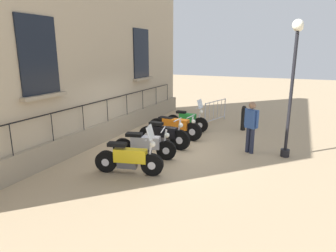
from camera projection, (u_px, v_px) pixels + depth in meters
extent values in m
plane|color=tan|center=(165.00, 147.00, 10.47)|extent=(60.00, 60.00, 0.00)
cube|color=tan|center=(94.00, 32.00, 10.60)|extent=(0.60, 13.13, 7.93)
cube|color=gray|center=(108.00, 130.00, 11.35)|extent=(0.20, 13.13, 0.72)
cube|color=black|center=(141.00, 54.00, 13.22)|extent=(0.06, 1.32, 2.13)
cube|color=tan|center=(143.00, 79.00, 13.46)|extent=(0.24, 1.52, 0.10)
cube|color=black|center=(39.00, 56.00, 8.11)|extent=(0.06, 1.32, 2.13)
cube|color=tan|center=(45.00, 96.00, 8.36)|extent=(0.24, 1.52, 0.10)
cube|color=black|center=(107.00, 99.00, 11.03)|extent=(0.03, 11.03, 0.03)
cylinder|color=black|center=(11.00, 140.00, 7.48)|extent=(0.02, 0.02, 0.84)
cylinder|color=black|center=(52.00, 127.00, 8.70)|extent=(0.02, 0.02, 0.84)
cylinder|color=black|center=(83.00, 118.00, 9.92)|extent=(0.02, 0.02, 0.84)
cylinder|color=black|center=(107.00, 111.00, 11.14)|extent=(0.02, 0.02, 0.84)
cylinder|color=black|center=(127.00, 105.00, 12.36)|extent=(0.02, 0.02, 0.84)
cylinder|color=black|center=(143.00, 100.00, 13.57)|extent=(0.02, 0.02, 0.84)
cylinder|color=black|center=(156.00, 96.00, 14.79)|extent=(0.02, 0.02, 0.84)
cylinder|color=black|center=(167.00, 92.00, 16.01)|extent=(0.02, 0.02, 0.84)
cylinder|color=black|center=(152.00, 165.00, 8.07)|extent=(0.64, 0.29, 0.62)
cylinder|color=silver|center=(152.00, 165.00, 8.07)|extent=(0.25, 0.22, 0.22)
cylinder|color=black|center=(106.00, 161.00, 8.30)|extent=(0.64, 0.29, 0.62)
cylinder|color=silver|center=(106.00, 161.00, 8.30)|extent=(0.25, 0.22, 0.22)
cube|color=gold|center=(130.00, 156.00, 8.12)|extent=(0.95, 0.47, 0.37)
cube|color=#4C4C51|center=(127.00, 164.00, 8.20)|extent=(0.58, 0.33, 0.22)
cube|color=black|center=(117.00, 144.00, 8.11)|extent=(0.55, 0.35, 0.10)
cylinder|color=silver|center=(150.00, 151.00, 7.98)|extent=(0.17, 0.10, 0.78)
cylinder|color=silver|center=(148.00, 138.00, 7.89)|extent=(0.17, 0.57, 0.04)
sphere|color=white|center=(153.00, 144.00, 7.92)|extent=(0.16, 0.16, 0.16)
cylinder|color=silver|center=(123.00, 165.00, 8.40)|extent=(0.82, 0.27, 0.08)
cube|color=silver|center=(150.00, 132.00, 7.85)|extent=(0.23, 0.49, 0.36)
cylinder|color=black|center=(166.00, 150.00, 9.24)|extent=(0.64, 0.29, 0.62)
cylinder|color=silver|center=(166.00, 150.00, 9.24)|extent=(0.25, 0.21, 0.22)
cylinder|color=black|center=(123.00, 148.00, 9.46)|extent=(0.64, 0.29, 0.62)
cylinder|color=silver|center=(123.00, 148.00, 9.46)|extent=(0.25, 0.21, 0.22)
cube|color=#B2B2BC|center=(146.00, 142.00, 9.29)|extent=(0.96, 0.54, 0.37)
cube|color=#4C4C51|center=(143.00, 150.00, 9.37)|extent=(0.59, 0.39, 0.22)
cube|color=black|center=(134.00, 135.00, 9.29)|extent=(0.57, 0.41, 0.10)
cylinder|color=silver|center=(165.00, 140.00, 9.17)|extent=(0.17, 0.10, 0.68)
cylinder|color=silver|center=(163.00, 130.00, 9.09)|extent=(0.22, 0.69, 0.04)
sphere|color=white|center=(167.00, 135.00, 9.12)|extent=(0.16, 0.16, 0.16)
cylinder|color=silver|center=(139.00, 151.00, 9.59)|extent=(0.81, 0.29, 0.08)
cylinder|color=black|center=(180.00, 140.00, 10.15)|extent=(0.71, 0.16, 0.71)
cylinder|color=silver|center=(180.00, 140.00, 10.15)|extent=(0.25, 0.17, 0.25)
cylinder|color=black|center=(148.00, 135.00, 10.68)|extent=(0.71, 0.16, 0.71)
cylinder|color=silver|center=(148.00, 135.00, 10.68)|extent=(0.25, 0.17, 0.25)
cube|color=black|center=(165.00, 132.00, 10.34)|extent=(0.87, 0.30, 0.36)
cube|color=#4C4C51|center=(163.00, 138.00, 10.45)|extent=(0.52, 0.23, 0.25)
cube|color=black|center=(156.00, 123.00, 10.42)|extent=(0.49, 0.26, 0.10)
cylinder|color=silver|center=(179.00, 130.00, 10.08)|extent=(0.16, 0.07, 0.71)
cylinder|color=silver|center=(178.00, 120.00, 10.02)|extent=(0.06, 0.60, 0.04)
sphere|color=white|center=(181.00, 125.00, 10.01)|extent=(0.16, 0.16, 0.16)
cylinder|color=silver|center=(160.00, 140.00, 10.68)|extent=(0.77, 0.10, 0.08)
cylinder|color=black|center=(193.00, 132.00, 11.16)|extent=(0.72, 0.17, 0.71)
cylinder|color=silver|center=(193.00, 132.00, 11.16)|extent=(0.26, 0.15, 0.25)
cylinder|color=black|center=(157.00, 127.00, 11.87)|extent=(0.72, 0.17, 0.71)
cylinder|color=silver|center=(157.00, 127.00, 11.87)|extent=(0.26, 0.15, 0.25)
cube|color=orange|center=(176.00, 124.00, 11.44)|extent=(1.06, 0.39, 0.38)
cube|color=#4C4C51|center=(173.00, 130.00, 11.55)|extent=(0.64, 0.30, 0.25)
cube|color=black|center=(166.00, 118.00, 11.58)|extent=(0.60, 0.32, 0.10)
cylinder|color=silver|center=(192.00, 124.00, 11.12)|extent=(0.16, 0.07, 0.59)
cylinder|color=silver|center=(191.00, 117.00, 11.07)|extent=(0.08, 0.70, 0.04)
sphere|color=white|center=(193.00, 122.00, 11.06)|extent=(0.16, 0.16, 0.16)
cylinder|color=silver|center=(171.00, 131.00, 11.82)|extent=(0.94, 0.14, 0.08)
cylinder|color=black|center=(200.00, 125.00, 12.32)|extent=(0.64, 0.11, 0.64)
cylinder|color=silver|center=(200.00, 125.00, 12.32)|extent=(0.23, 0.13, 0.22)
cylinder|color=black|center=(173.00, 122.00, 12.83)|extent=(0.64, 0.11, 0.64)
cylinder|color=silver|center=(173.00, 122.00, 12.83)|extent=(0.23, 0.13, 0.22)
cube|color=#1E842D|center=(188.00, 118.00, 12.50)|extent=(0.71, 0.26, 0.39)
cube|color=#4C4C51|center=(185.00, 124.00, 12.61)|extent=(0.43, 0.21, 0.22)
cube|color=black|center=(181.00, 112.00, 12.56)|extent=(0.40, 0.23, 0.10)
cylinder|color=silver|center=(199.00, 116.00, 12.25)|extent=(0.16, 0.06, 0.75)
cylinder|color=silver|center=(199.00, 107.00, 12.18)|extent=(0.05, 0.55, 0.04)
sphere|color=white|center=(201.00, 112.00, 12.17)|extent=(0.16, 0.16, 0.16)
cylinder|color=silver|center=(184.00, 126.00, 12.80)|extent=(0.64, 0.09, 0.08)
cube|color=silver|center=(200.00, 104.00, 12.11)|extent=(0.13, 0.45, 0.36)
cylinder|color=black|center=(285.00, 153.00, 9.56)|extent=(0.28, 0.28, 0.24)
cylinder|color=black|center=(291.00, 95.00, 9.10)|extent=(0.10, 0.10, 3.99)
sphere|color=white|center=(298.00, 26.00, 8.59)|extent=(0.31, 0.31, 0.31)
cylinder|color=black|center=(297.00, 32.00, 8.48)|extent=(0.04, 0.35, 0.04)
sphere|color=white|center=(298.00, 25.00, 8.28)|extent=(0.31, 0.31, 0.31)
cylinder|color=black|center=(298.00, 33.00, 8.79)|extent=(0.04, 0.35, 0.04)
sphere|color=white|center=(298.00, 26.00, 8.90)|extent=(0.31, 0.31, 0.31)
cylinder|color=#B7B7BF|center=(205.00, 115.00, 13.35)|extent=(0.05, 0.05, 1.05)
cylinder|color=#B7B7BF|center=(225.00, 109.00, 14.70)|extent=(0.05, 0.05, 1.05)
cylinder|color=#B7B7BF|center=(216.00, 101.00, 13.90)|extent=(0.52, 1.75, 0.04)
cylinder|color=#B7B7BF|center=(215.00, 119.00, 14.12)|extent=(0.52, 1.75, 0.04)
cylinder|color=#B7B7BF|center=(209.00, 112.00, 13.60)|extent=(0.02, 0.02, 0.87)
cylinder|color=#B7B7BF|center=(214.00, 110.00, 13.87)|extent=(0.02, 0.02, 0.87)
cylinder|color=#B7B7BF|center=(217.00, 109.00, 14.14)|extent=(0.02, 0.02, 0.87)
cylinder|color=#B7B7BF|center=(221.00, 108.00, 14.41)|extent=(0.02, 0.02, 0.87)
cylinder|color=black|center=(243.00, 120.00, 12.65)|extent=(0.21, 0.21, 0.93)
sphere|color=black|center=(244.00, 108.00, 12.52)|extent=(0.19, 0.19, 0.19)
cylinder|color=#23283D|center=(248.00, 140.00, 9.91)|extent=(0.14, 0.14, 0.86)
cylinder|color=#23283D|center=(252.00, 141.00, 9.79)|extent=(0.14, 0.14, 0.86)
cube|color=#2D4C8C|center=(251.00, 119.00, 9.67)|extent=(0.42, 0.36, 0.61)
sphere|color=#8C664C|center=(252.00, 105.00, 9.56)|extent=(0.23, 0.23, 0.23)
cylinder|color=#2D4C8C|center=(246.00, 117.00, 9.82)|extent=(0.09, 0.09, 0.58)
cylinder|color=#2D4C8C|center=(257.00, 119.00, 9.50)|extent=(0.09, 0.09, 0.58)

